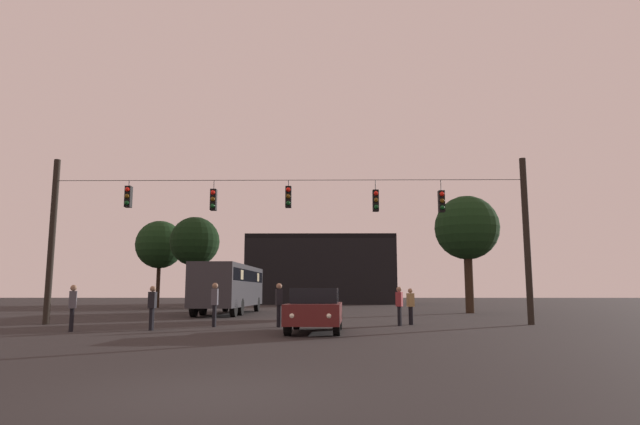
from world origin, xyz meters
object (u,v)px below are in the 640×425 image
(tree_behind_building, at_px, (467,228))
(car_near_right, at_px, (315,309))
(pedestrian_crossing_right, at_px, (152,305))
(pedestrian_near_bus, at_px, (73,305))
(city_bus, at_px, (230,284))
(tree_left_silhouette, at_px, (160,245))
(pedestrian_trailing, at_px, (279,302))
(tree_right_far, at_px, (195,242))
(pedestrian_crossing_left, at_px, (411,304))
(pedestrian_far_side, at_px, (399,304))
(pedestrian_crossing_center, at_px, (215,302))

(tree_behind_building, bearing_deg, car_near_right, -120.49)
(car_near_right, xyz_separation_m, pedestrian_crossing_right, (-6.00, 0.83, 0.11))
(pedestrian_near_bus, bearing_deg, city_bus, 78.97)
(tree_left_silhouette, relative_size, tree_behind_building, 0.97)
(pedestrian_trailing, relative_size, tree_behind_building, 0.22)
(tree_right_far, bearing_deg, pedestrian_near_bus, -86.77)
(car_near_right, bearing_deg, pedestrian_crossing_left, 47.05)
(pedestrian_crossing_right, distance_m, tree_right_far, 22.81)
(city_bus, distance_m, pedestrian_far_side, 14.84)
(pedestrian_far_side, bearing_deg, city_bus, 128.04)
(city_bus, xyz_separation_m, tree_behind_building, (15.43, 1.33, 3.66))
(pedestrian_crossing_left, height_order, pedestrian_near_bus, pedestrian_near_bus)
(pedestrian_crossing_right, height_order, tree_behind_building, tree_behind_building)
(pedestrian_far_side, bearing_deg, tree_behind_building, 64.10)
(pedestrian_crossing_right, bearing_deg, pedestrian_crossing_center, 44.85)
(pedestrian_crossing_right, bearing_deg, city_bus, 88.83)
(city_bus, height_order, pedestrian_trailing, city_bus)
(pedestrian_near_bus, relative_size, pedestrian_trailing, 0.95)
(pedestrian_near_bus, height_order, tree_behind_building, tree_behind_building)
(pedestrian_crossing_right, bearing_deg, car_near_right, -7.92)
(pedestrian_crossing_right, bearing_deg, tree_left_silhouette, 106.87)
(pedestrian_near_bus, xyz_separation_m, tree_right_far, (-1.28, 22.72, 4.28))
(car_near_right, xyz_separation_m, pedestrian_trailing, (-1.50, 2.63, 0.19))
(pedestrian_crossing_left, height_order, pedestrian_crossing_right, pedestrian_crossing_right)
(pedestrian_crossing_center, distance_m, pedestrian_trailing, 2.59)
(car_near_right, height_order, pedestrian_crossing_center, pedestrian_crossing_center)
(pedestrian_far_side, xyz_separation_m, tree_left_silhouette, (-17.51, 23.97, 4.51))
(car_near_right, distance_m, pedestrian_far_side, 4.91)
(city_bus, bearing_deg, pedestrian_crossing_left, -48.28)
(tree_right_far, bearing_deg, tree_behind_building, -17.99)
(pedestrian_crossing_left, xyz_separation_m, tree_left_silhouette, (-18.09, 23.20, 4.55))
(tree_left_silhouette, xyz_separation_m, tree_behind_building, (23.81, -10.98, 0.13))
(car_near_right, height_order, pedestrian_far_side, pedestrian_far_side)
(pedestrian_near_bus, xyz_separation_m, tree_behind_building, (18.36, 16.34, 4.60))
(car_near_right, bearing_deg, pedestrian_trailing, 119.71)
(pedestrian_near_bus, height_order, tree_right_far, tree_right_far)
(pedestrian_near_bus, bearing_deg, pedestrian_crossing_center, 29.42)
(car_near_right, relative_size, pedestrian_trailing, 2.55)
(car_near_right, relative_size, tree_behind_building, 0.57)
(pedestrian_crossing_right, height_order, tree_right_far, tree_right_far)
(pedestrian_crossing_center, xyz_separation_m, pedestrian_crossing_right, (-1.91, -1.90, -0.09))
(pedestrian_far_side, height_order, tree_behind_building, tree_behind_building)
(pedestrian_trailing, relative_size, pedestrian_far_side, 1.08)
(pedestrian_trailing, bearing_deg, tree_left_silhouette, 116.85)
(city_bus, relative_size, pedestrian_near_bus, 6.74)
(tree_behind_building, bearing_deg, pedestrian_trailing, -128.97)
(city_bus, relative_size, car_near_right, 2.51)
(pedestrian_crossing_right, relative_size, pedestrian_trailing, 0.93)
(pedestrian_crossing_right, relative_size, pedestrian_far_side, 1.01)
(pedestrian_crossing_right, distance_m, pedestrian_trailing, 4.85)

